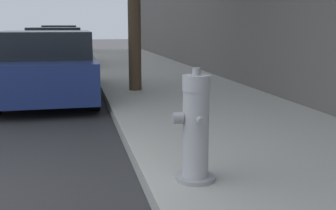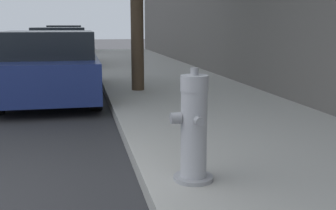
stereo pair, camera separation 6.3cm
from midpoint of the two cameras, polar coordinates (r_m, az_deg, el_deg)
sidewalk_slab at (r=4.12m, az=19.05°, el=-9.55°), size 3.11×40.00×0.15m
fire_hydrant at (r=3.56m, az=3.23°, el=-3.36°), size 0.37×0.37×0.97m
parked_car_near at (r=8.52m, az=-16.22°, el=5.00°), size 1.82×3.89×1.35m
parked_car_mid at (r=14.90m, az=-15.10°, el=7.41°), size 1.83×4.47×1.37m
parked_car_far at (r=21.77m, az=-14.45°, el=8.48°), size 1.74×4.49×1.43m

